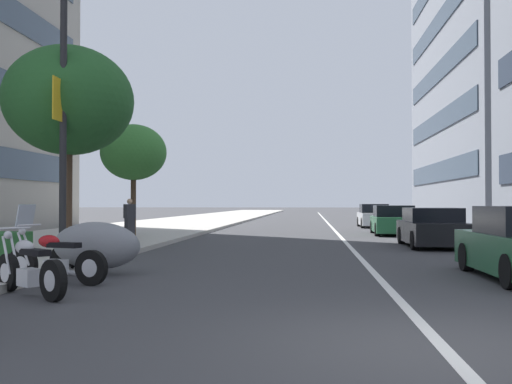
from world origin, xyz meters
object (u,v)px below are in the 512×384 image
Objects in this scene: motorcycle_far_end_row at (54,260)px; car_far_down_avenue at (432,228)px; car_following_behind at (393,221)px; motorcycle_second_in_row at (29,270)px; pedestrian_on_plaza at (130,219)px; street_lamp_with_banners at (76,82)px; street_tree_by_lamp_post at (69,101)px; car_lead_in_lane at (374,217)px; motorcycle_by_sign_pole at (95,246)px; street_tree_mid_sidewalk at (134,153)px.

motorcycle_far_end_row is 0.49× the size of car_far_down_avenue.
motorcycle_far_end_row is at bearing 155.82° from car_following_behind.
motorcycle_far_end_row is (1.48, 0.24, 0.02)m from motorcycle_second_in_row.
motorcycle_second_in_row is at bearing 138.31° from pedestrian_on_plaza.
street_lamp_with_banners is (4.07, 1.29, 4.23)m from motorcycle_far_end_row.
car_far_down_avenue is 12.59m from street_tree_by_lamp_post.
street_tree_by_lamp_post reaches higher than car_lead_in_lane.
street_tree_by_lamp_post is at bearing 140.20° from car_following_behind.
street_tree_by_lamp_post is (-4.46, 11.14, 3.82)m from car_far_down_avenue.
street_lamp_with_banners reaches higher than pedestrian_on_plaza.
pedestrian_on_plaza reaches higher than motorcycle_far_end_row.
motorcycle_far_end_row is at bearing -43.68° from motorcycle_second_in_row.
car_lead_in_lane is at bearing 1.44° from car_far_down_avenue.
pedestrian_on_plaza reaches higher than motorcycle_by_sign_pole.
car_lead_in_lane is at bearing -40.20° from street_tree_mid_sidewalk.
motorcycle_by_sign_pole is at bearing -149.85° from street_lamp_with_banners.
car_lead_in_lane is (27.88, -8.53, 0.25)m from motorcycle_second_in_row.
street_lamp_with_banners is at bearing 145.81° from car_following_behind.
motorcycle_second_in_row is 1.18× the size of pedestrian_on_plaza.
street_lamp_with_banners is at bearing -151.42° from street_tree_by_lamp_post.
street_tree_mid_sidewalk is (-13.34, 11.28, 2.94)m from car_lead_in_lane.
street_tree_by_lamp_post reaches higher than motorcycle_second_in_row.
street_tree_by_lamp_post is (5.62, 2.13, 4.01)m from motorcycle_far_end_row.
street_tree_mid_sidewalk reaches higher than pedestrian_on_plaza.
car_following_behind is 0.77× the size of street_tree_by_lamp_post.
car_far_down_avenue is at bearing -148.24° from pedestrian_on_plaza.
street_tree_mid_sidewalk is at bearing -39.34° from pedestrian_on_plaza.
motorcycle_far_end_row reaches higher than motorcycle_by_sign_pole.
pedestrian_on_plaza is at bearing 144.29° from car_lead_in_lane.
motorcycle_far_end_row is 0.53× the size of car_lead_in_lane.
motorcycle_by_sign_pole is 10.16m from pedestrian_on_plaza.
pedestrian_on_plaza is at bearing -64.17° from motorcycle_by_sign_pole.
street_lamp_with_banners reaches higher than motorcycle_far_end_row.
pedestrian_on_plaza reaches higher than motorcycle_second_in_row.
car_far_down_avenue is 0.98× the size of car_following_behind.
street_tree_by_lamp_post is (-12.17, 10.88, 3.80)m from car_following_behind.
motorcycle_far_end_row is at bearing 91.82° from motorcycle_by_sign_pole.
motorcycle_by_sign_pole is at bearing 154.63° from car_following_behind.
motorcycle_far_end_row is 0.37× the size of street_tree_by_lamp_post.
pedestrian_on_plaza is (1.19, 11.11, 0.27)m from car_far_down_avenue.
street_tree_by_lamp_post reaches higher than motorcycle_far_end_row.
motorcycle_far_end_row is 7.23m from street_tree_by_lamp_post.
car_far_down_avenue is at bearing -115.97° from motorcycle_far_end_row.
street_tree_mid_sidewalk is (11.64, 2.77, 3.00)m from motorcycle_by_sign_pole.
motorcycle_second_in_row is at bearing 143.45° from car_far_down_avenue.
car_far_down_avenue is 12.26m from street_tree_mid_sidewalk.
car_lead_in_lane is 17.72m from street_tree_mid_sidewalk.
street_tree_by_lamp_post is 6.67m from pedestrian_on_plaza.
motorcycle_second_in_row is at bearing -161.50° from street_tree_by_lamp_post.
car_far_down_avenue is (10.08, -9.01, 0.19)m from motorcycle_far_end_row.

